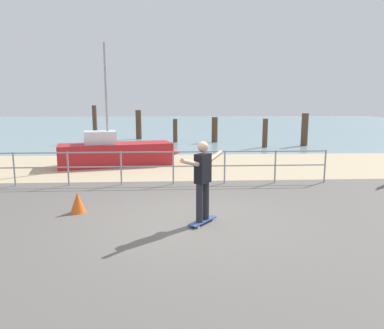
{
  "coord_description": "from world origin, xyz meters",
  "views": [
    {
      "loc": [
        -0.43,
        -7.34,
        2.5
      ],
      "look_at": [
        0.1,
        2.0,
        0.9
      ],
      "focal_mm": 33.9,
      "sensor_mm": 36.0,
      "label": 1
    }
  ],
  "objects": [
    {
      "name": "ground_plane",
      "position": [
        0.0,
        -1.0,
        0.0
      ],
      "size": [
        24.0,
        10.0,
        0.04
      ],
      "primitive_type": "cube",
      "color": "#605B56",
      "rests_on": "ground"
    },
    {
      "name": "beach_strip",
      "position": [
        0.0,
        7.0,
        0.0
      ],
      "size": [
        24.0,
        6.0,
        0.04
      ],
      "primitive_type": "cube",
      "color": "tan",
      "rests_on": "ground"
    },
    {
      "name": "sea_surface",
      "position": [
        0.0,
        35.0,
        0.0
      ],
      "size": [
        72.0,
        50.0,
        0.04
      ],
      "primitive_type": "cube",
      "color": "#75939E",
      "rests_on": "ground"
    },
    {
      "name": "railing_fence",
      "position": [
        -1.18,
        3.6,
        0.7
      ],
      "size": [
        11.16,
        0.05,
        1.05
      ],
      "color": "gray",
      "rests_on": "ground"
    },
    {
      "name": "sailboat",
      "position": [
        -2.5,
        7.22,
        0.52
      ],
      "size": [
        5.06,
        2.43,
        4.76
      ],
      "color": "#B21E23",
      "rests_on": "ground"
    },
    {
      "name": "skateboard",
      "position": [
        0.2,
        -0.14,
        0.07
      ],
      "size": [
        0.65,
        0.75,
        0.08
      ],
      "color": "#334C8C",
      "rests_on": "ground"
    },
    {
      "name": "skateboarder",
      "position": [
        0.2,
        -0.14,
        1.02
      ],
      "size": [
        0.96,
        1.19,
        1.65
      ],
      "color": "#26262B",
      "rests_on": "skateboard"
    },
    {
      "name": "groyne_post_0",
      "position": [
        -5.2,
        15.61,
        1.17
      ],
      "size": [
        0.27,
        0.27,
        2.34
      ],
      "primitive_type": "cylinder",
      "color": "#513826",
      "rests_on": "ground"
    },
    {
      "name": "groyne_post_1",
      "position": [
        -2.69,
        17.91,
        1.0
      ],
      "size": [
        0.39,
        0.39,
        2.01
      ],
      "primitive_type": "cylinder",
      "color": "#513826",
      "rests_on": "ground"
    },
    {
      "name": "groyne_post_2",
      "position": [
        -0.19,
        15.71,
        0.75
      ],
      "size": [
        0.28,
        0.28,
        1.49
      ],
      "primitive_type": "cylinder",
      "color": "#513826",
      "rests_on": "ground"
    },
    {
      "name": "groyne_post_3",
      "position": [
        2.31,
        15.57,
        0.8
      ],
      "size": [
        0.38,
        0.38,
        1.61
      ],
      "primitive_type": "cylinder",
      "color": "#513826",
      "rests_on": "ground"
    },
    {
      "name": "groyne_post_4",
      "position": [
        4.81,
        12.7,
        0.81
      ],
      "size": [
        0.29,
        0.29,
        1.62
      ],
      "primitive_type": "cylinder",
      "color": "#513826",
      "rests_on": "ground"
    },
    {
      "name": "groyne_post_5",
      "position": [
        7.31,
        13.36,
        0.95
      ],
      "size": [
        0.39,
        0.39,
        1.9
      ],
      "primitive_type": "cylinder",
      "color": "#513826",
      "rests_on": "ground"
    },
    {
      "name": "traffic_cone",
      "position": [
        -2.58,
        0.77,
        0.25
      ],
      "size": [
        0.36,
        0.36,
        0.5
      ],
      "primitive_type": "cone",
      "color": "#E55919",
      "rests_on": "ground"
    }
  ]
}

